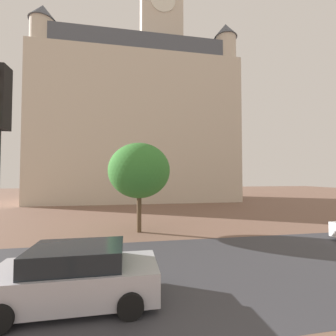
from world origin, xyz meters
name	(u,v)px	position (x,y,z in m)	size (l,w,h in m)	color
ground_plane	(167,246)	(0.00, 10.00, 0.00)	(120.00, 120.00, 0.00)	brown
street_asphalt_strip	(180,270)	(0.00, 7.05, 0.00)	(120.00, 7.62, 0.00)	#38383D
landmark_building	(142,118)	(0.13, 32.02, 11.95)	(27.11, 10.75, 36.22)	beige
car_silver	(77,276)	(-3.24, 5.38, 0.74)	(4.29, 2.09, 1.53)	#B2B2BC
tree_curb_far	(139,171)	(-1.20, 12.99, 3.77)	(3.79, 3.79, 5.48)	brown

